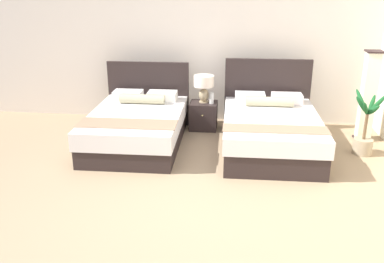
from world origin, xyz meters
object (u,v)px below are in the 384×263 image
(bed_near_window, at_px, (138,125))
(table_lamp, at_px, (204,84))
(nightstand, at_px, (203,116))
(potted_palm, at_px, (364,134))
(floor_lamp_corner, at_px, (368,97))
(bed_near_corner, at_px, (270,129))
(vase, at_px, (212,98))

(bed_near_window, bearing_deg, table_lamp, 40.47)
(nightstand, bearing_deg, potted_palm, -19.02)
(nightstand, bearing_deg, floor_lamp_corner, -5.01)
(bed_near_corner, bearing_deg, vase, 141.32)
(bed_near_corner, bearing_deg, floor_lamp_corner, 20.58)
(table_lamp, bearing_deg, nightstand, -90.00)
(bed_near_window, xyz_separation_m, table_lamp, (0.94, 0.81, 0.47))
(bed_near_window, height_order, vase, bed_near_window)
(bed_near_corner, relative_size, potted_palm, 2.23)
(bed_near_window, xyz_separation_m, nightstand, (0.94, 0.79, -0.07))
(vase, bearing_deg, floor_lamp_corner, -4.35)
(table_lamp, relative_size, floor_lamp_corner, 0.32)
(bed_near_window, relative_size, bed_near_corner, 0.99)
(nightstand, relative_size, table_lamp, 1.01)
(potted_palm, bearing_deg, bed_near_corner, 178.14)
(table_lamp, bearing_deg, floor_lamp_corner, -5.46)
(floor_lamp_corner, bearing_deg, potted_palm, -104.45)
(nightstand, height_order, floor_lamp_corner, floor_lamp_corner)
(bed_near_window, height_order, floor_lamp_corner, floor_lamp_corner)
(table_lamp, xyz_separation_m, floor_lamp_corner, (2.55, -0.24, -0.06))
(vase, relative_size, floor_lamp_corner, 0.14)
(bed_near_window, height_order, bed_near_corner, bed_near_corner)
(nightstand, xyz_separation_m, table_lamp, (0.00, 0.02, 0.54))
(bed_near_corner, bearing_deg, table_lamp, 142.95)
(bed_near_corner, relative_size, table_lamp, 4.58)
(table_lamp, bearing_deg, potted_palm, -19.45)
(vase, relative_size, potted_palm, 0.21)
(table_lamp, xyz_separation_m, potted_palm, (2.40, -0.85, -0.46))
(nightstand, relative_size, vase, 2.39)
(nightstand, distance_m, table_lamp, 0.54)
(table_lamp, relative_size, potted_palm, 0.49)
(bed_near_corner, distance_m, nightstand, 1.32)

